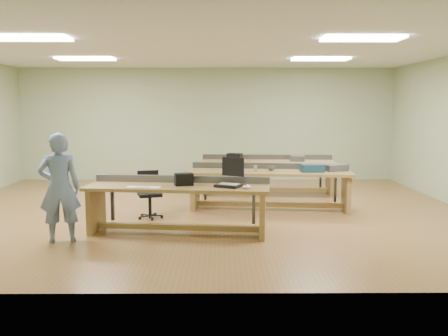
{
  "coord_description": "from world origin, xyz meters",
  "views": [
    {
      "loc": [
        0.37,
        -8.78,
        1.94
      ],
      "look_at": [
        0.43,
        -0.6,
        0.9
      ],
      "focal_mm": 38.0,
      "sensor_mm": 36.0,
      "label": 1
    }
  ],
  "objects": [
    {
      "name": "mug",
      "position": [
        1.33,
        0.16,
        0.8
      ],
      "size": [
        0.17,
        0.17,
        0.11
      ],
      "primitive_type": "imported",
      "rotation": [
        0.0,
        0.0,
        0.37
      ],
      "color": "#3B3B3D",
      "rests_on": "workbench_mid"
    },
    {
      "name": "parts_bin_grey",
      "position": [
        2.56,
        0.18,
        0.81
      ],
      "size": [
        0.49,
        0.4,
        0.12
      ],
      "primitive_type": "cube",
      "rotation": [
        0.0,
        0.0,
        0.35
      ],
      "color": "#3B3B3D",
      "rests_on": "workbench_mid"
    },
    {
      "name": "person",
      "position": [
        -1.95,
        -2.04,
        0.8
      ],
      "size": [
        0.66,
        0.52,
        1.59
      ],
      "primitive_type": "imported",
      "rotation": [
        0.0,
        0.0,
        3.4
      ],
      "color": "#677BA8",
      "rests_on": "floor"
    },
    {
      "name": "fluor_panels",
      "position": [
        0.0,
        0.0,
        2.97
      ],
      "size": [
        6.2,
        3.5,
        0.03
      ],
      "color": "white",
      "rests_on": "ceiling"
    },
    {
      "name": "ceiling",
      "position": [
        0.0,
        0.0,
        3.0
      ],
      "size": [
        10.0,
        10.0,
        0.0
      ],
      "primitive_type": "plane",
      "color": "silver",
      "rests_on": "wall_back"
    },
    {
      "name": "task_chair",
      "position": [
        -0.89,
        -0.52,
        0.3
      ],
      "size": [
        0.56,
        0.56,
        0.83
      ],
      "rotation": [
        0.0,
        0.0,
        0.29
      ],
      "color": "black",
      "rests_on": "floor"
    },
    {
      "name": "tray_back",
      "position": [
        2.09,
        1.76,
        0.81
      ],
      "size": [
        0.36,
        0.29,
        0.13
      ],
      "primitive_type": "cube",
      "rotation": [
        0.0,
        0.0,
        -0.22
      ],
      "color": "#3B3B3D",
      "rests_on": "workbench_back"
    },
    {
      "name": "storage_box_back",
      "position": [
        0.68,
        1.75,
        0.84
      ],
      "size": [
        0.38,
        0.32,
        0.18
      ],
      "primitive_type": "cube",
      "rotation": [
        0.0,
        0.0,
        -0.36
      ],
      "color": "black",
      "rests_on": "workbench_back"
    },
    {
      "name": "laptop_base",
      "position": [
        0.49,
        -1.69,
        0.77
      ],
      "size": [
        0.47,
        0.44,
        0.04
      ],
      "primitive_type": "cube",
      "rotation": [
        0.0,
        0.0,
        -0.47
      ],
      "color": "black",
      "rests_on": "workbench_front"
    },
    {
      "name": "wall_back",
      "position": [
        0.0,
        4.0,
        1.5
      ],
      "size": [
        10.0,
        0.04,
        3.0
      ],
      "primitive_type": "cube",
      "color": "#9DAD83",
      "rests_on": "floor"
    },
    {
      "name": "camera_bag",
      "position": [
        -0.2,
        -1.55,
        0.84
      ],
      "size": [
        0.31,
        0.24,
        0.19
      ],
      "primitive_type": "cube",
      "rotation": [
        0.0,
        0.0,
        0.25
      ],
      "color": "black",
      "rests_on": "workbench_front"
    },
    {
      "name": "workbench_back",
      "position": [
        1.43,
        1.86,
        0.56
      ],
      "size": [
        3.04,
        0.96,
        0.86
      ],
      "rotation": [
        0.0,
        0.0,
        -0.05
      ],
      "color": "olive",
      "rests_on": "floor"
    },
    {
      "name": "laptop_screen",
      "position": [
        0.56,
        -1.56,
        1.04
      ],
      "size": [
        0.34,
        0.18,
        0.29
      ],
      "primitive_type": "cube",
      "rotation": [
        0.0,
        0.0,
        -0.47
      ],
      "color": "black",
      "rests_on": "laptop_base"
    },
    {
      "name": "parts_bin_teal",
      "position": [
        2.09,
        0.03,
        0.82
      ],
      "size": [
        0.43,
        0.34,
        0.14
      ],
      "primitive_type": "cube",
      "rotation": [
        0.0,
        0.0,
        0.08
      ],
      "color": "#143141",
      "rests_on": "workbench_mid"
    },
    {
      "name": "floor",
      "position": [
        0.0,
        0.0,
        0.0
      ],
      "size": [
        10.0,
        10.0,
        0.0
      ],
      "primitive_type": "plane",
      "color": "brown",
      "rests_on": "ground"
    },
    {
      "name": "wall_front",
      "position": [
        0.0,
        -4.0,
        1.5
      ],
      "size": [
        10.0,
        0.04,
        3.0
      ],
      "primitive_type": "cube",
      "color": "#9DAD83",
      "rests_on": "floor"
    },
    {
      "name": "workbench_mid",
      "position": [
        1.31,
        0.17,
        0.56
      ],
      "size": [
        3.14,
        1.12,
        0.86
      ],
      "rotation": [
        0.0,
        0.0,
        -0.1
      ],
      "color": "olive",
      "rests_on": "floor"
    },
    {
      "name": "workbench_front",
      "position": [
        -0.29,
        -1.56,
        0.56
      ],
      "size": [
        2.89,
        1.07,
        0.86
      ],
      "rotation": [
        0.0,
        0.0,
        -0.11
      ],
      "color": "olive",
      "rests_on": "floor"
    },
    {
      "name": "keyboard",
      "position": [
        -0.78,
        -1.87,
        0.76
      ],
      "size": [
        0.51,
        0.22,
        0.03
      ],
      "primitive_type": "cube",
      "rotation": [
        0.0,
        0.0,
        -0.12
      ],
      "color": "white",
      "rests_on": "workbench_front"
    },
    {
      "name": "trackball_mouse",
      "position": [
        0.75,
        -1.87,
        0.78
      ],
      "size": [
        0.16,
        0.18,
        0.06
      ],
      "primitive_type": "ellipsoid",
      "rotation": [
        0.0,
        0.0,
        0.34
      ],
      "color": "white",
      "rests_on": "workbench_front"
    },
    {
      "name": "drinks_can",
      "position": [
        1.02,
        0.01,
        0.81
      ],
      "size": [
        0.09,
        0.09,
        0.12
      ],
      "primitive_type": "cylinder",
      "rotation": [
        0.0,
        0.0,
        0.41
      ],
      "color": "#BABABF",
      "rests_on": "workbench_mid"
    }
  ]
}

